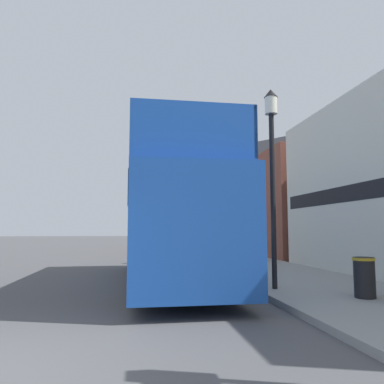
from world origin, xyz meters
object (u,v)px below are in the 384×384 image
Objects in this scene: parked_car_ahead_of_bus at (173,249)px; tour_bus at (170,221)px; litter_bin at (364,276)px; lamp_post_nearest at (272,150)px; lamp_post_second at (215,190)px.

tour_bus is at bearing -95.94° from parked_car_ahead_of_bus.
litter_bin is at bearing -74.49° from parked_car_ahead_of_bus.
tour_bus is at bearing 133.58° from lamp_post_nearest.
tour_bus is at bearing -115.37° from lamp_post_second.
lamp_post_nearest is 8.01m from lamp_post_second.
tour_bus is 7.42m from parked_car_ahead_of_bus.
tour_bus is 11.44× the size of litter_bin.
lamp_post_second is (1.78, -1.80, 2.81)m from parked_car_ahead_of_bus.
parked_car_ahead_of_bus is 4.69× the size of litter_bin.
lamp_post_second is at bearing 97.52° from litter_bin.
parked_car_ahead_of_bus is 11.71m from litter_bin.
tour_bus is 6.28m from lamp_post_second.
parked_car_ahead_of_bus is at bearing 99.15° from lamp_post_nearest.
litter_bin is (1.46, -1.51, -3.05)m from lamp_post_nearest.
lamp_post_second is at bearing -44.76° from parked_car_ahead_of_bus.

